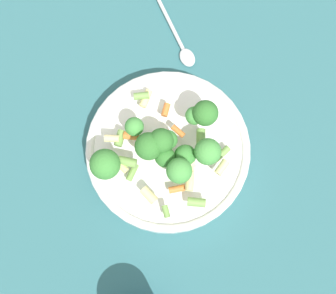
{
  "coord_description": "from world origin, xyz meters",
  "views": [
    {
      "loc": [
        -0.01,
        -0.17,
        0.78
      ],
      "look_at": [
        0.0,
        0.0,
        0.05
      ],
      "focal_mm": 50.0,
      "sensor_mm": 36.0,
      "label": 1
    }
  ],
  "objects": [
    {
      "name": "spoon",
      "position": [
        0.03,
        0.21,
        0.01
      ],
      "size": [
        0.08,
        0.18,
        0.01
      ],
      "rotation": [
        0.0,
        0.0,
        11.36
      ],
      "color": "silver",
      "rests_on": "ground_plane"
    },
    {
      "name": "bowl",
      "position": [
        0.0,
        0.0,
        0.02
      ],
      "size": [
        0.27,
        0.27,
        0.05
      ],
      "color": "white",
      "rests_on": "ground_plane"
    },
    {
      "name": "pasta_salad",
      "position": [
        -0.01,
        -0.01,
        0.09
      ],
      "size": [
        0.22,
        0.21,
        0.08
      ],
      "color": "#8CB766",
      "rests_on": "bowl"
    },
    {
      "name": "ground_plane",
      "position": [
        0.0,
        0.0,
        0.0
      ],
      "size": [
        3.0,
        3.0,
        0.0
      ],
      "primitive_type": "plane",
      "color": "#2D6066"
    }
  ]
}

